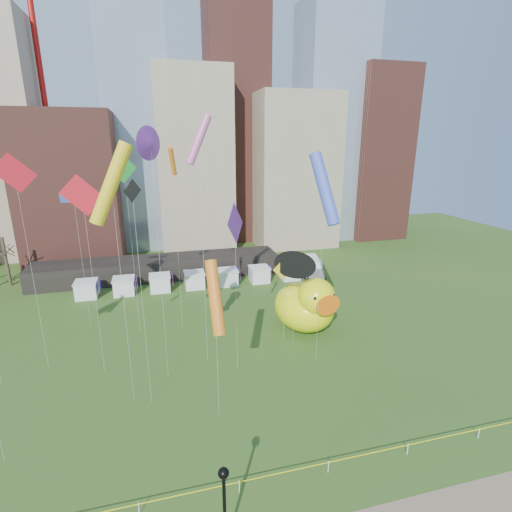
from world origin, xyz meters
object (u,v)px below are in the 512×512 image
object	(u,v)px
big_duck	(307,305)
small_duck	(297,316)
lamppost	(224,500)
box_truck	(312,267)
seahorse_green	(213,284)
seahorse_purple	(313,294)

from	to	relation	value
big_duck	small_duck	world-z (taller)	big_duck
small_duck	lamppost	size ratio (longest dim) A/B	0.82
big_duck	box_truck	world-z (taller)	big_duck
seahorse_green	seahorse_purple	bearing A→B (deg)	-5.27
big_duck	seahorse_green	bearing A→B (deg)	150.58
box_truck	seahorse_green	bearing A→B (deg)	-133.41
lamppost	box_truck	world-z (taller)	lamppost
box_truck	small_duck	bearing A→B (deg)	-107.96
big_duck	box_truck	bearing A→B (deg)	56.37
small_duck	box_truck	distance (m)	18.43
seahorse_purple	box_truck	size ratio (longest dim) A/B	0.60
seahorse_green	lamppost	xyz separation A→B (m)	(-3.35, -26.04, -1.94)
small_duck	box_truck	world-z (taller)	small_duck
seahorse_green	box_truck	xyz separation A→B (m)	(17.92, 13.43, -3.81)
small_duck	big_duck	bearing A→B (deg)	-70.20
seahorse_purple	seahorse_green	bearing A→B (deg)	157.43
big_duck	box_truck	size ratio (longest dim) A/B	1.33
small_duck	seahorse_green	bearing A→B (deg)	140.74
lamppost	box_truck	size ratio (longest dim) A/B	0.77
small_duck	seahorse_green	size ratio (longest dim) A/B	0.63
small_duck	seahorse_purple	bearing A→B (deg)	17.68
box_truck	lamppost	bearing A→B (deg)	-108.58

